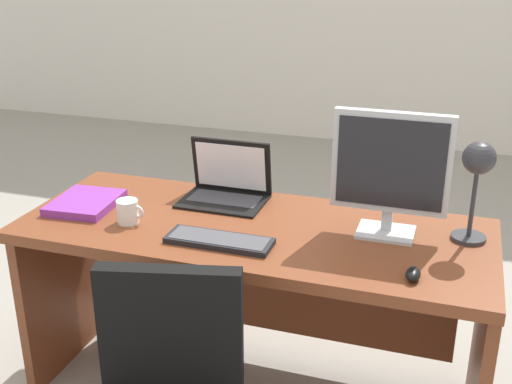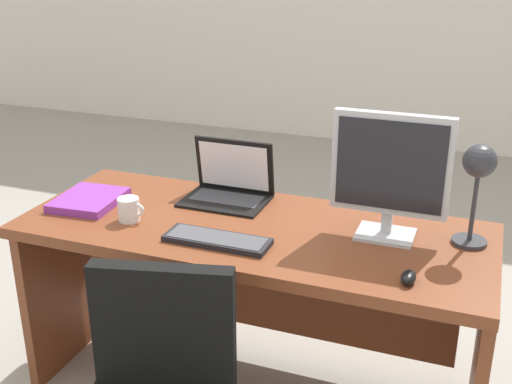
# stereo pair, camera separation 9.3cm
# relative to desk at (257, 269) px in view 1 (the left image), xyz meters

# --- Properties ---
(ground) EXTENTS (12.00, 12.00, 0.00)m
(ground) POSITION_rel_desk_xyz_m (0.00, 1.45, -0.54)
(ground) COLOR gray
(desk) EXTENTS (1.72, 0.69, 0.74)m
(desk) POSITION_rel_desk_xyz_m (0.00, 0.00, 0.00)
(desk) COLOR brown
(desk) RESTS_ON ground
(monitor) EXTENTS (0.40, 0.16, 0.45)m
(monitor) POSITION_rel_desk_xyz_m (0.47, 0.04, 0.45)
(monitor) COLOR #B7BABF
(monitor) RESTS_ON desk
(laptop) EXTENTS (0.33, 0.25, 0.24)m
(laptop) POSITION_rel_desk_xyz_m (-0.18, 0.19, 0.27)
(laptop) COLOR black
(laptop) RESTS_ON desk
(keyboard) EXTENTS (0.37, 0.12, 0.02)m
(keyboard) POSITION_rel_desk_xyz_m (-0.06, -0.22, 0.21)
(keyboard) COLOR black
(keyboard) RESTS_ON desk
(mouse) EXTENTS (0.05, 0.08, 0.04)m
(mouse) POSITION_rel_desk_xyz_m (0.59, -0.27, 0.22)
(mouse) COLOR black
(mouse) RESTS_ON desk
(desk_lamp) EXTENTS (0.12, 0.14, 0.36)m
(desk_lamp) POSITION_rel_desk_xyz_m (0.75, 0.06, 0.47)
(desk_lamp) COLOR #2D2D33
(desk_lamp) RESTS_ON desk
(book) EXTENTS (0.25, 0.29, 0.03)m
(book) POSITION_rel_desk_xyz_m (-0.68, -0.08, 0.22)
(book) COLOR purple
(book) RESTS_ON desk
(coffee_mug) EXTENTS (0.11, 0.08, 0.09)m
(coffee_mug) POSITION_rel_desk_xyz_m (-0.45, -0.16, 0.25)
(coffee_mug) COLOR white
(coffee_mug) RESTS_ON desk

